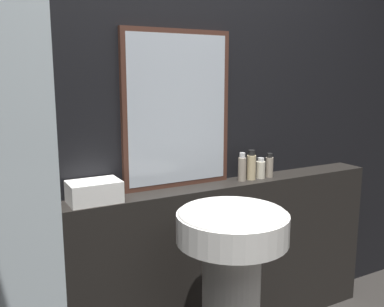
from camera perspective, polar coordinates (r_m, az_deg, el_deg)
wall_back at (r=2.30m, az=-1.58°, el=4.41°), size 8.00×0.06×2.50m
vanity_counter at (r=2.41m, az=-0.11°, el=-15.06°), size 2.41×0.18×0.91m
pedestal_sink at (r=1.99m, az=5.26°, el=-17.05°), size 0.49×0.49×0.92m
mirror at (r=2.23m, az=-1.95°, el=5.84°), size 0.61×0.03×0.81m
towel_stack at (r=2.05m, az=-12.92°, el=-4.97°), size 0.24×0.16×0.10m
shampoo_bottle at (r=2.40m, az=6.70°, el=-1.92°), size 0.04×0.04×0.16m
conditioner_bottle at (r=2.44m, az=7.91°, el=-1.65°), size 0.05×0.05×0.17m
lotion_bottle at (r=2.48m, az=9.13°, el=-2.02°), size 0.05×0.05×0.12m
body_wash_bottle at (r=2.52m, az=10.27°, el=-1.65°), size 0.04×0.04×0.14m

